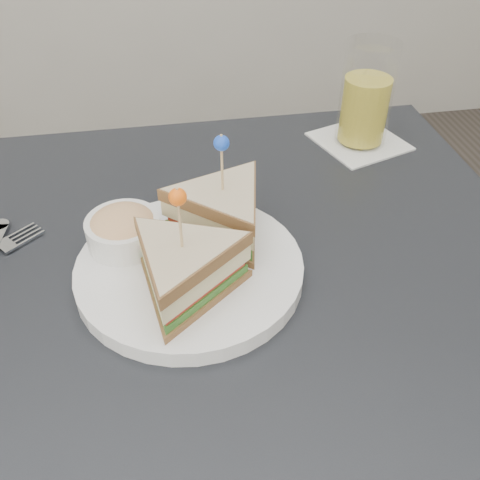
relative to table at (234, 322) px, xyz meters
name	(u,v)px	position (x,y,z in m)	size (l,w,h in m)	color
table	(234,322)	(0.00, 0.00, 0.00)	(0.80, 0.80, 0.75)	black
plate_meal	(193,245)	(-0.04, 0.02, 0.12)	(0.31, 0.31, 0.16)	white
drink_set	(366,101)	(0.26, 0.28, 0.15)	(0.16, 0.16, 0.16)	white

